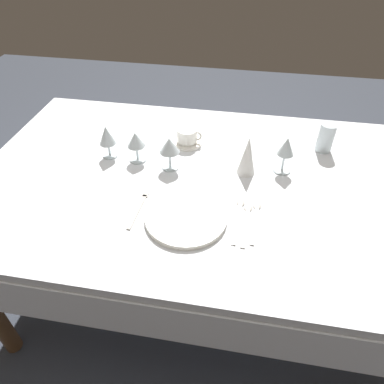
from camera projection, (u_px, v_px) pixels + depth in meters
ground_plane at (202, 288)px, 1.85m from camera, size 6.00×6.00×0.00m
dining_table at (205, 194)px, 1.42m from camera, size 1.80×1.11×0.74m
dinner_plate at (186, 217)px, 1.19m from camera, size 0.28×0.28×0.02m
fork_outer at (140, 206)px, 1.24m from camera, size 0.03×0.21×0.00m
spoon_soup at (239, 215)px, 1.21m from camera, size 0.03×0.22×0.01m
spoon_dessert at (247, 219)px, 1.19m from camera, size 0.03×0.21×0.01m
spoon_tea at (256, 217)px, 1.20m from camera, size 0.03×0.21×0.01m
saucer_left at (187, 143)px, 1.55m from camera, size 0.13×0.13×0.01m
coffee_cup_left at (187, 136)px, 1.52m from camera, size 0.11×0.09×0.06m
wine_glass_centre at (107, 136)px, 1.42m from camera, size 0.07×0.07×0.14m
wine_glass_left at (169, 147)px, 1.35m from camera, size 0.08×0.08×0.14m
wine_glass_right at (286, 148)px, 1.33m from camera, size 0.07×0.07×0.15m
wine_glass_far at (136, 141)px, 1.40m from camera, size 0.07×0.07×0.13m
drink_tumbler at (325, 139)px, 1.48m from camera, size 0.07×0.07×0.12m
napkin_folded at (247, 156)px, 1.34m from camera, size 0.07×0.07×0.16m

